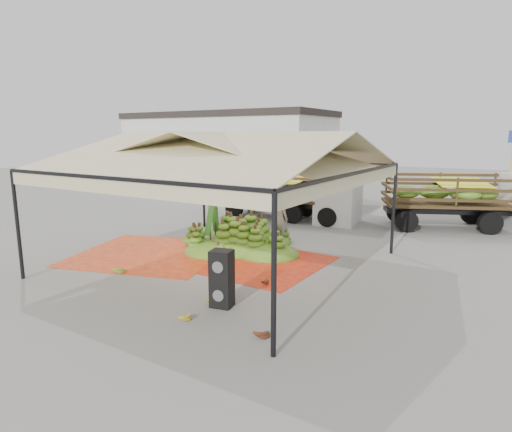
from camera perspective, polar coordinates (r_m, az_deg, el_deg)
The scene contains 17 objects.
ground at distance 13.24m, azimuth -4.20°, elevation -6.49°, with size 90.00×90.00×0.00m, color slate.
canopy_tent at distance 12.66m, azimuth -4.41°, elevation 7.92°, with size 8.10×8.10×4.00m.
building_white at distance 29.87m, azimuth -3.95°, elevation 8.46°, with size 14.30×6.30×5.40m.
tarp_left at distance 14.85m, azimuth -13.96°, elevation -4.84°, with size 4.63×4.41×0.01m, color #D76214.
tarp_right at distance 13.39m, azimuth 0.62°, elevation -6.24°, with size 3.69×3.87×0.01m, color red.
banana_heap at distance 14.96m, azimuth -2.35°, elevation -2.23°, with size 5.19×4.26×1.11m, color #367017.
hand_yellow_a at distance 10.39m, azimuth -6.43°, elevation -10.94°, with size 0.41×0.33×0.19m, color #B98725.
hand_yellow_b at distance 9.58m, azimuth -9.80°, elevation -12.87°, with size 0.49×0.40×0.22m, color gold.
hand_red_a at distance 8.76m, azimuth 0.58°, elevation -15.04°, with size 0.50×0.41×0.23m, color #572314.
hand_red_b at distance 11.54m, azimuth 0.85°, elevation -8.58°, with size 0.45×0.37×0.20m, color #532913.
hand_green at distance 13.12m, azimuth -17.72°, elevation -6.65°, with size 0.48×0.39×0.22m, color #43821B.
hanging_bunches at distance 11.47m, azimuth -3.44°, elevation 4.23°, with size 3.24×0.24×0.20m.
speaker_stack at distance 9.96m, azimuth -4.58°, elevation -8.32°, with size 0.57×0.52×1.34m.
banana_leaves at distance 15.23m, azimuth -5.33°, elevation -4.20°, with size 0.96×1.36×3.70m, color #2B721E, non-canonical shape.
vendor at distance 15.55m, azimuth 3.12°, elevation -0.45°, with size 0.66×0.43×1.80m, color gray.
truck_left at distance 20.06m, azimuth 5.30°, elevation 3.35°, with size 6.51×2.75×2.17m.
truck_right at distance 20.13m, azimuth 27.24°, elevation 2.48°, with size 7.10×4.92×2.32m.
Camera 1 is at (7.49, -10.19, 3.93)m, focal length 30.00 mm.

